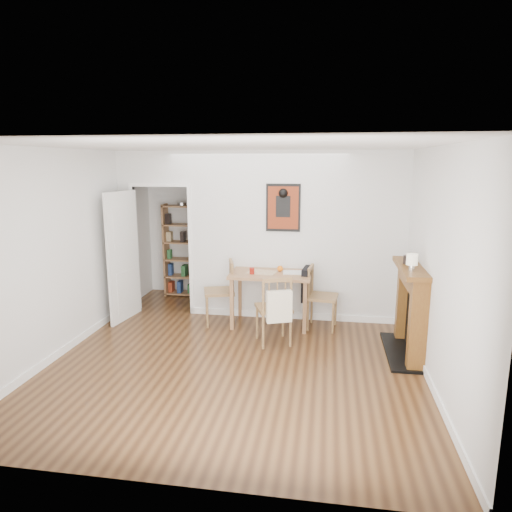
% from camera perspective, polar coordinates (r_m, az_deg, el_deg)
% --- Properties ---
extents(ground, '(5.20, 5.20, 0.00)m').
position_cam_1_polar(ground, '(6.12, -1.87, -11.67)').
color(ground, brown).
rests_on(ground, ground).
extents(room_shell, '(5.20, 5.20, 5.20)m').
position_cam_1_polar(room_shell, '(7.02, 0.93, 2.42)').
color(room_shell, silver).
rests_on(room_shell, ground).
extents(dining_table, '(1.19, 0.76, 0.81)m').
position_cam_1_polar(dining_table, '(6.83, 1.86, -2.86)').
color(dining_table, '#9F6F4A').
rests_on(dining_table, ground).
extents(chair_left, '(0.61, 0.61, 0.98)m').
position_cam_1_polar(chair_left, '(6.96, -4.63, -4.54)').
color(chair_left, olive).
rests_on(chair_left, ground).
extents(chair_right, '(0.58, 0.52, 0.94)m').
position_cam_1_polar(chair_right, '(6.81, 8.12, -5.01)').
color(chair_right, olive).
rests_on(chair_right, ground).
extents(chair_front, '(0.63, 0.66, 0.97)m').
position_cam_1_polar(chair_front, '(6.19, 2.24, -6.57)').
color(chair_front, olive).
rests_on(chair_front, ground).
extents(bookshelf, '(0.71, 0.28, 1.69)m').
position_cam_1_polar(bookshelf, '(8.44, -9.03, 0.63)').
color(bookshelf, '#9F6F4A').
rests_on(bookshelf, ground).
extents(fireplace, '(0.45, 1.25, 1.16)m').
position_cam_1_polar(fireplace, '(6.14, 18.87, -6.12)').
color(fireplace, brown).
rests_on(fireplace, ground).
extents(red_glass, '(0.07, 0.07, 0.09)m').
position_cam_1_polar(red_glass, '(6.70, -0.51, -1.86)').
color(red_glass, maroon).
rests_on(red_glass, dining_table).
extents(orange_fruit, '(0.09, 0.09, 0.09)m').
position_cam_1_polar(orange_fruit, '(6.86, 3.03, -1.58)').
color(orange_fruit, orange).
rests_on(orange_fruit, dining_table).
extents(placemat, '(0.47, 0.38, 0.00)m').
position_cam_1_polar(placemat, '(6.81, 0.73, -2.02)').
color(placemat, beige).
rests_on(placemat, dining_table).
extents(notebook, '(0.34, 0.26, 0.02)m').
position_cam_1_polar(notebook, '(6.79, 4.78, -2.06)').
color(notebook, silver).
rests_on(notebook, dining_table).
extents(mantel_lamp, '(0.13, 0.13, 0.21)m').
position_cam_1_polar(mantel_lamp, '(5.67, 18.93, -0.52)').
color(mantel_lamp, silver).
rests_on(mantel_lamp, fireplace).
extents(ceramic_jar_a, '(0.09, 0.09, 0.11)m').
position_cam_1_polar(ceramic_jar_a, '(6.08, 18.34, -0.43)').
color(ceramic_jar_a, black).
rests_on(ceramic_jar_a, fireplace).
extents(ceramic_jar_b, '(0.08, 0.08, 0.11)m').
position_cam_1_polar(ceramic_jar_b, '(6.30, 18.87, -0.07)').
color(ceramic_jar_b, black).
rests_on(ceramic_jar_b, fireplace).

